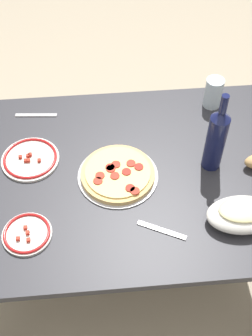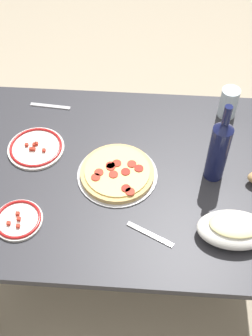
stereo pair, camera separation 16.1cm
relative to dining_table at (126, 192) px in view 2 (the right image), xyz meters
The scene contains 10 objects.
ground_plane 0.60m from the dining_table, ahead, with size 8.00×8.00×0.00m, color tan.
dining_table is the anchor object (origin of this frame).
pepperoni_pizza 0.13m from the dining_table, 157.87° to the right, with size 0.29×0.29×0.03m.
baked_pasta_dish 0.46m from the dining_table, 33.04° to the right, with size 0.24×0.15×0.08m.
wine_bottle 0.41m from the dining_table, ahead, with size 0.07×0.07×0.34m.
water_glass 0.55m from the dining_table, 40.94° to the left, with size 0.07×0.07×0.13m, color silver.
side_plate_near 0.39m from the dining_table, 165.08° to the left, with size 0.22×0.22×0.02m.
side_plate_far 0.44m from the dining_table, 146.21° to the right, with size 0.17×0.17×0.02m.
fork_left 0.49m from the dining_table, 135.47° to the left, with size 0.17×0.02×0.01m, color #B7B7BC.
fork_right 0.30m from the dining_table, 69.21° to the right, with size 0.17×0.02×0.01m, color #B7B7BC.
Camera 2 is at (0.07, -1.02, 1.99)m, focal length 47.64 mm.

